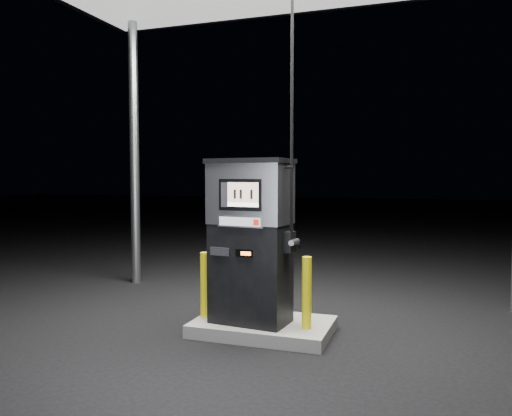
% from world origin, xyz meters
% --- Properties ---
extents(ground, '(80.00, 80.00, 0.00)m').
position_xyz_m(ground, '(0.00, 0.00, 0.00)').
color(ground, black).
rests_on(ground, ground).
extents(pump_island, '(1.60, 1.00, 0.15)m').
position_xyz_m(pump_island, '(0.00, 0.00, 0.07)').
color(pump_island, slate).
rests_on(pump_island, ground).
extents(fuel_dispenser, '(1.08, 0.66, 3.95)m').
position_xyz_m(fuel_dispenser, '(-0.12, -0.10, 1.13)').
color(fuel_dispenser, black).
rests_on(fuel_dispenser, pump_island).
extents(bollard_left, '(0.12, 0.12, 0.79)m').
position_xyz_m(bollard_left, '(-0.73, -0.06, 0.54)').
color(bollard_left, yellow).
rests_on(bollard_left, pump_island).
extents(bollard_right, '(0.13, 0.13, 0.81)m').
position_xyz_m(bollard_right, '(0.56, -0.13, 0.55)').
color(bollard_right, yellow).
rests_on(bollard_right, pump_island).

